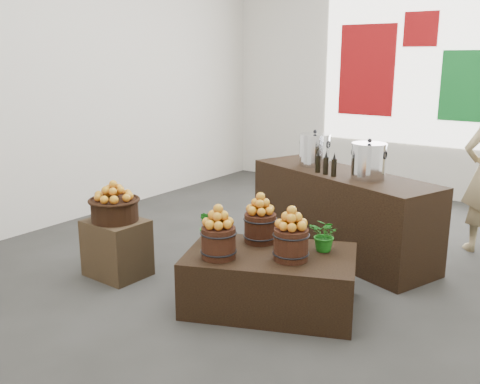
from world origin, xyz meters
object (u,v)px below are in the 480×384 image
Objects in this scene: stock_pot_left at (315,151)px; stock_pot_center at (368,162)px; display_table at (270,280)px; counter at (341,213)px; crate at (117,248)px; wicker_basket at (115,210)px.

stock_pot_center is (0.75, -0.28, 0.00)m from stock_pot_left.
counter reaches higher than display_table.
counter is at bearing 50.90° from crate.
counter reaches higher than wicker_basket.
stock_pot_left is at bearing 84.11° from display_table.
wicker_basket is 1.32× the size of stock_pot_center.
stock_pot_center reaches higher than display_table.
stock_pot_center is (1.84, 1.74, 0.79)m from crate.
crate is 1.25× the size of wicker_basket.
display_table is at bearing 10.08° from crate.
display_table is (1.60, 0.28, -0.04)m from crate.
stock_pot_left is at bearing 61.65° from crate.
stock_pot_left and stock_pot_center have the same top height.
stock_pot_center is at bearing -20.11° from stock_pot_left.
crate is 1.65× the size of stock_pot_left.
wicker_basket is at bearing 167.66° from display_table.
stock_pot_center is (0.24, 1.45, 0.83)m from display_table.
crate is at bearing 167.66° from display_table.
display_table is at bearing -66.65° from counter.
stock_pot_left reaches higher than counter.
display_table is 0.64× the size of counter.
stock_pot_center is at bearing 58.18° from display_table.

